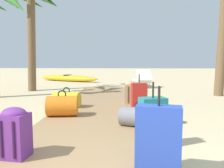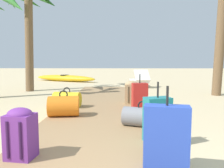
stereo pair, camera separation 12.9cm
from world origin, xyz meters
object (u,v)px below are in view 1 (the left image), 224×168
object	(u,v)px
duffel_bag_grey	(140,117)
duffel_bag_orange	(62,106)
palm_tree_far_left	(31,9)
kayak	(68,78)
backpack_purple	(14,131)
lounge_chair	(142,79)
suitcase_red	(139,96)
suitcase_blue	(158,138)
duffel_bag_yellow	(67,99)
backpack_tan	(132,92)
suitcase_teal	(153,120)

from	to	relation	value
duffel_bag_grey	duffel_bag_orange	size ratio (longest dim) A/B	1.12
palm_tree_far_left	kayak	size ratio (longest dim) A/B	1.05
backpack_purple	kayak	xyz separation A→B (m)	(-1.89, 10.10, -0.19)
duffel_bag_orange	kayak	distance (m)	8.45
backpack_purple	lounge_chair	xyz separation A→B (m)	(2.01, 7.50, -0.04)
suitcase_red	backpack_purple	bearing A→B (deg)	-120.51
suitcase_blue	lounge_chair	xyz separation A→B (m)	(0.49, 7.71, -0.07)
suitcase_blue	palm_tree_far_left	xyz separation A→B (m)	(-3.76, 6.40, 2.68)
duffel_bag_orange	duffel_bag_yellow	size ratio (longest dim) A/B	0.95
duffel_bag_orange	suitcase_blue	size ratio (longest dim) A/B	0.75
backpack_purple	backpack_tan	bearing A→B (deg)	66.35
duffel_bag_grey	duffel_bag_orange	bearing A→B (deg)	155.50
suitcase_red	suitcase_blue	distance (m)	2.81
suitcase_blue	palm_tree_far_left	size ratio (longest dim) A/B	0.20
suitcase_blue	duffel_bag_yellow	bearing A→B (deg)	118.97
duffel_bag_grey	duffel_bag_yellow	world-z (taller)	duffel_bag_yellow
backpack_purple	kayak	bearing A→B (deg)	100.58
lounge_chair	backpack_tan	bearing A→B (deg)	-98.06
backpack_tan	kayak	size ratio (longest dim) A/B	0.15
duffel_bag_yellow	suitcase_teal	size ratio (longest dim) A/B	0.83
backpack_purple	lounge_chair	world-z (taller)	lounge_chair
duffel_bag_grey	suitcase_teal	size ratio (longest dim) A/B	0.88
suitcase_teal	duffel_bag_orange	bearing A→B (deg)	139.40
suitcase_teal	lounge_chair	bearing A→B (deg)	86.35
suitcase_red	lounge_chair	xyz separation A→B (m)	(0.47, 4.90, -0.04)
duffel_bag_grey	suitcase_blue	distance (m)	1.44
suitcase_teal	suitcase_red	bearing A→B (deg)	90.77
suitcase_blue	lounge_chair	distance (m)	7.73
duffel_bag_grey	kayak	bearing A→B (deg)	110.58
duffel_bag_grey	lounge_chair	size ratio (longest dim) A/B	0.43
duffel_bag_grey	palm_tree_far_left	world-z (taller)	palm_tree_far_left
duffel_bag_grey	kayak	size ratio (longest dim) A/B	0.18
suitcase_teal	duffel_bag_yellow	bearing A→B (deg)	127.49
duffel_bag_yellow	lounge_chair	world-z (taller)	lounge_chair
duffel_bag_yellow	duffel_bag_orange	bearing A→B (deg)	-81.41
duffel_bag_grey	suitcase_red	distance (m)	1.39
backpack_tan	suitcase_red	distance (m)	0.60
lounge_chair	kayak	world-z (taller)	lounge_chair
lounge_chair	kayak	bearing A→B (deg)	146.27
duffel_bag_orange	duffel_bag_yellow	world-z (taller)	duffel_bag_orange
duffel_bag_grey	suitcase_teal	bearing A→B (deg)	-80.24
palm_tree_far_left	kayak	bearing A→B (deg)	84.76
backpack_tan	duffel_bag_orange	world-z (taller)	backpack_tan
backpack_tan	palm_tree_far_left	bearing A→B (deg)	140.47
lounge_chair	backpack_purple	bearing A→B (deg)	-104.97
palm_tree_far_left	lounge_chair	xyz separation A→B (m)	(4.25, 1.31, -2.75)
duffel_bag_yellow	suitcase_teal	world-z (taller)	suitcase_teal
duffel_bag_yellow	lounge_chair	bearing A→B (deg)	66.07
backpack_tan	backpack_purple	size ratio (longest dim) A/B	1.02
suitcase_red	lounge_chair	distance (m)	4.92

